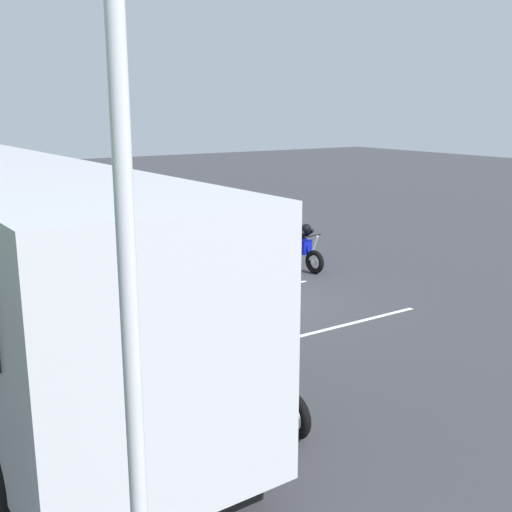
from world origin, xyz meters
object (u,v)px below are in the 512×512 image
at_px(spectator_left, 178,288).
at_px(stunt_motorcycle, 295,245).
at_px(flagpole, 130,369).
at_px(parked_motorcycle_silver, 262,382).
at_px(spectator_centre, 162,275).
at_px(tour_bus, 14,269).
at_px(spectator_far_left, 203,301).

xyz_separation_m(spectator_left, stunt_motorcycle, (3.09, -4.89, -0.38)).
bearing_deg(flagpole, parked_motorcycle_silver, -40.29).
distance_m(spectator_left, spectator_centre, 0.89).
bearing_deg(parked_motorcycle_silver, spectator_left, -5.46).
height_order(tour_bus, spectator_far_left, tour_bus).
distance_m(tour_bus, stunt_motorcycle, 8.06).
xyz_separation_m(spectator_far_left, flagpole, (-6.06, 3.65, 1.92)).
bearing_deg(spectator_centre, parked_motorcycle_silver, 174.21).
distance_m(stunt_motorcycle, flagpole, 13.53).
distance_m(spectator_left, flagpole, 8.25).
relative_size(spectator_centre, flagpole, 0.28).
xyz_separation_m(spectator_left, spectator_centre, (0.89, -0.11, 0.02)).
distance_m(tour_bus, spectator_far_left, 2.96).
xyz_separation_m(spectator_left, parked_motorcycle_silver, (-3.07, 0.29, -0.51)).
relative_size(spectator_far_left, spectator_left, 1.04).
height_order(spectator_left, flagpole, flagpole).
xyz_separation_m(parked_motorcycle_silver, flagpole, (-4.03, 3.41, 2.48)).
height_order(spectator_far_left, stunt_motorcycle, spectator_far_left).
height_order(spectator_centre, parked_motorcycle_silver, spectator_centre).
relative_size(parked_motorcycle_silver, flagpole, 0.34).
distance_m(spectator_far_left, stunt_motorcycle, 6.46).
bearing_deg(spectator_centre, spectator_far_left, 175.03).
height_order(parked_motorcycle_silver, stunt_motorcycle, stunt_motorcycle).
bearing_deg(stunt_motorcycle, spectator_left, 122.29).
distance_m(tour_bus, parked_motorcycle_silver, 4.29).
bearing_deg(tour_bus, spectator_far_left, -118.30).
height_order(tour_bus, stunt_motorcycle, tour_bus).
relative_size(spectator_far_left, flagpole, 0.29).
xyz_separation_m(spectator_left, flagpole, (-7.10, 3.71, 1.97)).
xyz_separation_m(spectator_far_left, spectator_left, (1.03, -0.06, -0.05)).
bearing_deg(flagpole, tour_bus, -8.34).
xyz_separation_m(spectator_far_left, spectator_centre, (1.92, -0.17, -0.03)).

